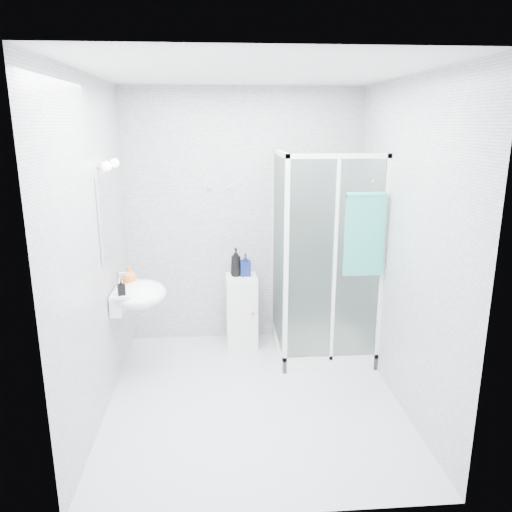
{
  "coord_description": "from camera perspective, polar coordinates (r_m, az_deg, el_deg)",
  "views": [
    {
      "loc": [
        -0.27,
        -3.74,
        2.25
      ],
      "look_at": [
        0.05,
        0.35,
        1.15
      ],
      "focal_mm": 35.0,
      "sensor_mm": 36.0,
      "label": 1
    }
  ],
  "objects": [
    {
      "name": "wall_basin",
      "position": [
        4.49,
        -13.43,
        -4.3
      ],
      "size": [
        0.46,
        0.56,
        0.35
      ],
      "color": "white",
      "rests_on": "ground"
    },
    {
      "name": "storage_cabinet",
      "position": [
        5.16,
        -1.65,
        -6.31
      ],
      "size": [
        0.32,
        0.34,
        0.75
      ],
      "rotation": [
        0.0,
        0.0,
        0.03
      ],
      "color": "white",
      "rests_on": "ground"
    },
    {
      "name": "room",
      "position": [
        3.87,
        -0.33,
        0.79
      ],
      "size": [
        2.4,
        2.6,
        2.6
      ],
      "color": "silver",
      "rests_on": "ground"
    },
    {
      "name": "shower_enclosure",
      "position": [
        4.95,
        6.83,
        -6.49
      ],
      "size": [
        0.9,
        0.95,
        2.0
      ],
      "color": "white",
      "rests_on": "ground"
    },
    {
      "name": "mirror",
      "position": [
        4.35,
        -16.58,
        4.46
      ],
      "size": [
        0.02,
        0.6,
        0.7
      ],
      "primitive_type": "cube",
      "color": "white",
      "rests_on": "room"
    },
    {
      "name": "vanity_lights",
      "position": [
        4.29,
        -16.35,
        10.0
      ],
      "size": [
        0.1,
        0.4,
        0.08
      ],
      "color": "silver",
      "rests_on": "room"
    },
    {
      "name": "soap_dispenser_black",
      "position": [
        4.29,
        -15.15,
        -3.46
      ],
      "size": [
        0.08,
        0.08,
        0.13
      ],
      "primitive_type": "imported",
      "rotation": [
        0.0,
        0.0,
        0.29
      ],
      "color": "black",
      "rests_on": "wall_basin"
    },
    {
      "name": "soap_dispenser_orange",
      "position": [
        4.56,
        -14.31,
        -2.12
      ],
      "size": [
        0.15,
        0.15,
        0.16
      ],
      "primitive_type": "imported",
      "rotation": [
        0.0,
        0.0,
        -0.19
      ],
      "color": "orange",
      "rests_on": "wall_basin"
    },
    {
      "name": "shampoo_bottle_a",
      "position": [
        5.01,
        -2.31,
        -0.7
      ],
      "size": [
        0.13,
        0.13,
        0.29
      ],
      "primitive_type": "imported",
      "rotation": [
        0.0,
        0.0,
        0.19
      ],
      "color": "black",
      "rests_on": "storage_cabinet"
    },
    {
      "name": "shampoo_bottle_b",
      "position": [
        5.02,
        -1.22,
        -0.99
      ],
      "size": [
        0.1,
        0.11,
        0.23
      ],
      "primitive_type": "imported",
      "rotation": [
        0.0,
        0.0,
        0.01
      ],
      "color": "#0E1D54",
      "rests_on": "storage_cabinet"
    },
    {
      "name": "hand_towel",
      "position": [
        4.39,
        12.29,
        2.64
      ],
      "size": [
        0.34,
        0.05,
        0.73
      ],
      "color": "teal",
      "rests_on": "shower_enclosure"
    },
    {
      "name": "wall_hooks",
      "position": [
        5.04,
        -4.26,
        7.78
      ],
      "size": [
        0.23,
        0.06,
        0.03
      ],
      "color": "silver",
      "rests_on": "room"
    }
  ]
}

